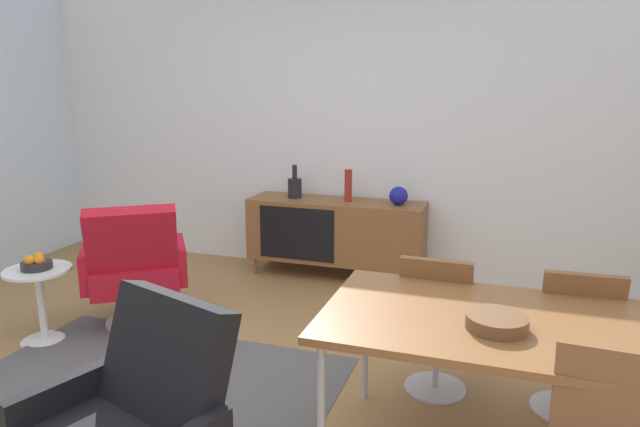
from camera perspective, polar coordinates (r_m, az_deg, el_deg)
ground_plane at (r=3.32m, az=-10.02°, el=-18.97°), size 8.32×8.32×0.00m
wall_back at (r=5.25m, az=3.11°, el=9.21°), size 6.80×0.12×2.80m
sideboard at (r=5.13m, az=1.58°, el=-1.75°), size 1.60×0.45×0.72m
vase_cobalt at (r=5.18m, az=-2.57°, el=2.70°), size 0.13×0.13×0.30m
vase_sculptural_dark at (r=5.01m, az=2.88°, el=2.85°), size 0.07×0.07×0.29m
vase_ceramic_small at (r=4.92m, az=7.97°, el=1.79°), size 0.16×0.16×0.16m
dining_table at (r=2.64m, az=18.21°, el=-11.05°), size 1.60×0.90×0.74m
wooden_bowl_on_table at (r=2.52m, az=17.49°, el=-10.45°), size 0.26×0.26×0.06m
dining_chair_back_right at (r=3.27m, az=24.36°, el=-11.20°), size 0.42×0.44×0.86m
dining_chair_back_left at (r=3.26m, az=11.79°, el=-10.33°), size 0.41×0.43×0.86m
lounge_chair_red at (r=4.30m, az=-18.28°, el=-5.00°), size 0.90×0.89×0.95m
side_table_round at (r=4.35m, az=-26.49°, el=-7.52°), size 0.44×0.44×0.52m
fruit_bowl at (r=4.28m, az=-26.81°, el=-4.52°), size 0.20×0.20×0.11m
area_rug at (r=3.54m, az=-18.26°, el=-17.21°), size 2.20×1.70×0.01m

